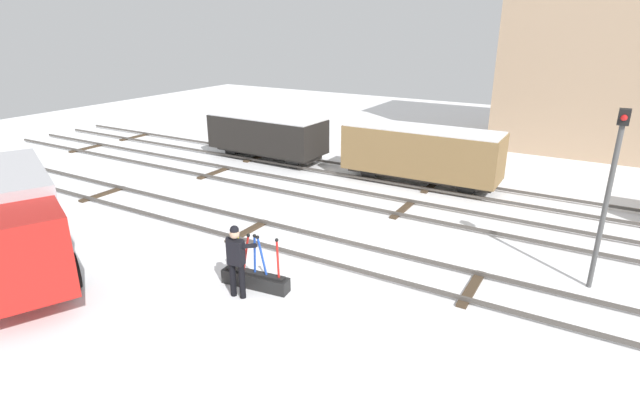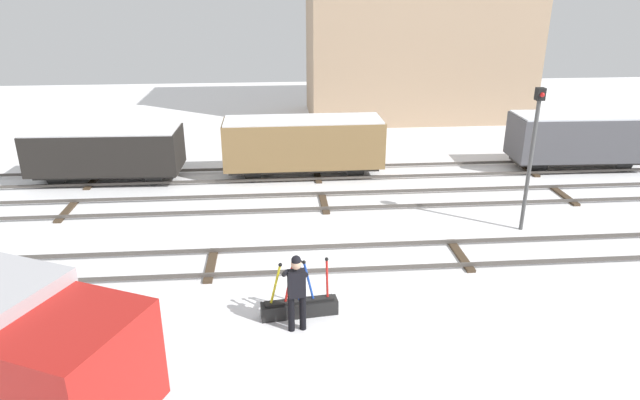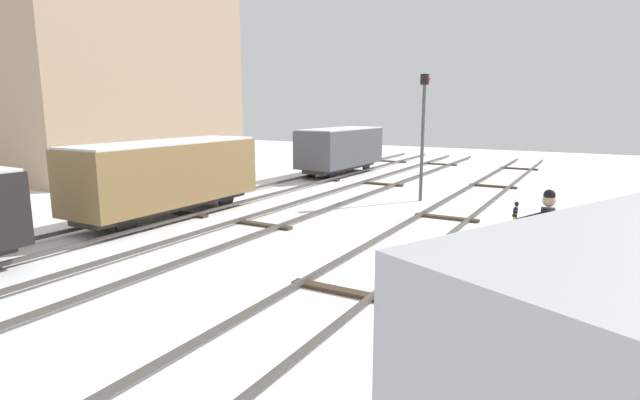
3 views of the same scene
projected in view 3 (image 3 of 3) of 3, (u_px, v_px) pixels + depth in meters
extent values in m
plane|color=white|center=(406.00, 247.00, 12.16)|extent=(60.00, 60.00, 0.00)
cube|color=#4C4742|center=(435.00, 246.00, 11.78)|extent=(44.00, 0.07, 0.10)
cube|color=#4C4742|center=(379.00, 238.00, 12.49)|extent=(44.00, 0.07, 0.10)
cube|color=#423323|center=(339.00, 291.00, 9.15)|extent=(0.24, 1.94, 0.08)
cube|color=#423323|center=(447.00, 218.00, 15.15)|extent=(0.24, 1.94, 0.08)
cube|color=#423323|center=(493.00, 186.00, 21.16)|extent=(0.24, 1.94, 0.08)
cube|color=#423323|center=(519.00, 169.00, 27.17)|extent=(0.24, 1.94, 0.08)
cube|color=#4C4742|center=(283.00, 224.00, 13.90)|extent=(44.00, 0.07, 0.10)
cube|color=#4C4742|center=(242.00, 219.00, 14.60)|extent=(44.00, 0.07, 0.10)
cube|color=#423323|center=(262.00, 225.00, 14.26)|extent=(0.24, 1.94, 0.08)
cube|color=#423323|center=(382.00, 184.00, 21.77)|extent=(0.24, 1.94, 0.08)
cube|color=#423323|center=(440.00, 164.00, 29.28)|extent=(0.24, 1.94, 0.08)
cube|color=#4C4742|center=(200.00, 213.00, 15.41)|extent=(44.00, 0.07, 0.10)
cube|color=#4C4742|center=(166.00, 208.00, 16.11)|extent=(44.00, 0.07, 0.10)
cube|color=#423323|center=(183.00, 213.00, 15.77)|extent=(0.24, 1.94, 0.08)
cube|color=#423323|center=(320.00, 179.00, 23.28)|extent=(0.24, 1.94, 0.08)
cube|color=#423323|center=(391.00, 161.00, 30.79)|extent=(0.24, 1.94, 0.08)
cube|color=black|center=(511.00, 271.00, 9.83)|extent=(1.83, 0.57, 0.36)
cube|color=black|center=(512.00, 260.00, 9.79)|extent=(1.63, 0.39, 0.06)
cylinder|color=yellow|center=(512.00, 244.00, 9.20)|extent=(0.31, 0.09, 1.03)
sphere|color=black|center=(515.00, 216.00, 9.22)|extent=(0.09, 0.09, 0.09)
cylinder|color=red|center=(513.00, 239.00, 9.48)|extent=(0.26, 0.09, 1.04)
sphere|color=black|center=(515.00, 212.00, 9.48)|extent=(0.09, 0.09, 0.09)
cylinder|color=#1E47B7|center=(514.00, 236.00, 9.71)|extent=(0.10, 0.07, 1.05)
sphere|color=black|center=(516.00, 209.00, 9.63)|extent=(0.09, 0.09, 0.09)
cylinder|color=#1E47B7|center=(514.00, 234.00, 9.91)|extent=(0.28, 0.09, 1.04)
sphere|color=black|center=(516.00, 210.00, 9.71)|extent=(0.09, 0.09, 0.09)
cylinder|color=red|center=(515.00, 229.00, 10.30)|extent=(0.09, 0.07, 1.05)
sphere|color=black|center=(517.00, 204.00, 10.19)|extent=(0.09, 0.09, 0.09)
cylinder|color=black|center=(544.00, 266.00, 9.31)|extent=(0.15, 0.15, 0.88)
cylinder|color=black|center=(543.00, 262.00, 9.55)|extent=(0.15, 0.15, 0.88)
cube|color=black|center=(547.00, 225.00, 9.29)|extent=(0.41, 0.28, 0.62)
sphere|color=tan|center=(549.00, 200.00, 9.21)|extent=(0.24, 0.24, 0.24)
sphere|color=black|center=(549.00, 195.00, 9.19)|extent=(0.21, 0.21, 0.21)
cylinder|color=black|center=(533.00, 219.00, 9.17)|extent=(0.17, 0.55, 0.42)
cylinder|color=black|center=(531.00, 217.00, 9.57)|extent=(0.18, 0.59, 0.31)
cylinder|color=#4C4C4C|center=(422.00, 144.00, 17.74)|extent=(0.12, 0.12, 4.11)
cube|color=black|center=(425.00, 79.00, 17.32)|extent=(0.24, 0.24, 0.36)
sphere|color=red|center=(428.00, 79.00, 17.26)|extent=(0.14, 0.14, 0.14)
cube|color=tan|center=(118.00, 53.00, 25.36)|extent=(12.16, 6.17, 12.06)
cube|color=#2D2B28|center=(169.00, 205.00, 15.24)|extent=(5.93, 1.19, 0.20)
cube|color=olive|center=(167.00, 173.00, 15.06)|extent=(6.25, 1.97, 1.78)
cube|color=white|center=(165.00, 142.00, 14.89)|extent=(6.13, 1.89, 0.06)
cylinder|color=black|center=(126.00, 222.00, 13.26)|extent=(0.70, 0.10, 0.70)
cylinder|color=black|center=(100.00, 217.00, 13.77)|extent=(0.70, 0.10, 0.70)
cylinder|color=black|center=(226.00, 198.00, 16.73)|extent=(0.70, 0.10, 0.70)
cylinder|color=black|center=(202.00, 195.00, 17.25)|extent=(0.70, 0.10, 0.70)
cube|color=#2D2B28|center=(341.00, 167.00, 24.96)|extent=(5.26, 1.35, 0.20)
cube|color=#4C4C51|center=(341.00, 147.00, 24.78)|extent=(5.56, 2.15, 1.75)
cube|color=silver|center=(341.00, 129.00, 24.61)|extent=(5.45, 2.07, 0.06)
cylinder|color=black|center=(332.00, 172.00, 23.19)|extent=(0.70, 0.12, 0.70)
cylinder|color=black|center=(312.00, 171.00, 23.75)|extent=(0.70, 0.12, 0.70)
cylinder|color=black|center=(366.00, 165.00, 26.19)|extent=(0.70, 0.12, 0.70)
cylinder|color=black|center=(348.00, 164.00, 26.75)|extent=(0.70, 0.12, 0.70)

